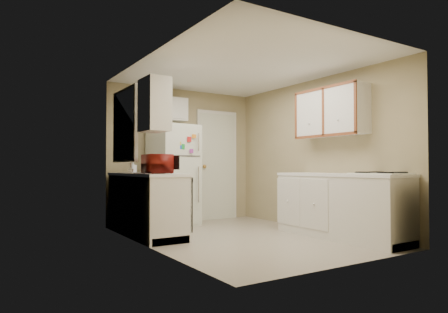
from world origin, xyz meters
TOP-DOWN VIEW (x-y plane):
  - floor at (0.00, 0.00)m, footprint 3.80×3.80m
  - ceiling at (0.00, 0.00)m, footprint 3.80×3.80m
  - wall_left at (-1.40, 0.00)m, footprint 3.80×3.80m
  - wall_right at (1.40, 0.00)m, footprint 3.80×3.80m
  - wall_back at (0.00, 1.90)m, footprint 2.80×2.80m
  - wall_front at (0.00, -1.90)m, footprint 2.80×2.80m
  - left_counter at (-1.10, 0.90)m, footprint 0.60×1.80m
  - dishwasher at (-0.81, 0.30)m, footprint 0.03×0.58m
  - sink at (-1.10, 1.05)m, footprint 0.54×0.74m
  - microwave at (-1.15, 0.35)m, footprint 0.48×0.30m
  - soap_bottle at (-1.15, 1.31)m, footprint 0.10×0.10m
  - window_blinds at (-1.36, 1.05)m, footprint 0.10×0.98m
  - upper_cabinet_left at (-1.25, 0.22)m, footprint 0.30×0.45m
  - refrigerator at (-0.36, 1.54)m, footprint 0.79×0.77m
  - cabinet_over_fridge at (-0.40, 1.75)m, footprint 0.70×0.30m
  - interior_door at (0.70, 1.86)m, footprint 0.86×0.06m
  - right_counter at (1.10, -0.80)m, footprint 0.60×2.00m
  - stove at (1.15, -1.42)m, footprint 0.54×0.66m
  - upper_cabinet_right at (1.25, -0.50)m, footprint 0.30×1.20m

SIDE VIEW (x-z plane):
  - floor at x=0.00m, z-range 0.00..0.00m
  - stove at x=1.15m, z-range 0.00..0.78m
  - left_counter at x=-1.10m, z-range 0.00..0.90m
  - right_counter at x=1.10m, z-range 0.00..0.90m
  - dishwasher at x=-0.81m, z-range 0.13..0.85m
  - refrigerator at x=-0.36m, z-range 0.00..1.70m
  - sink at x=-1.10m, z-range 0.78..0.94m
  - soap_bottle at x=-1.15m, z-range 0.91..1.09m
  - interior_door at x=0.70m, z-range -0.02..2.06m
  - microwave at x=-1.15m, z-range 0.89..1.21m
  - wall_left at x=-1.40m, z-range 1.20..1.20m
  - wall_right at x=1.40m, z-range 1.20..1.20m
  - wall_back at x=0.00m, z-range 1.20..1.20m
  - wall_front at x=0.00m, z-range 1.20..1.20m
  - window_blinds at x=-1.36m, z-range 1.06..2.14m
  - upper_cabinet_left at x=-1.25m, z-range 1.45..2.15m
  - upper_cabinet_right at x=1.25m, z-range 1.45..2.15m
  - cabinet_over_fridge at x=-0.40m, z-range 1.80..2.20m
  - ceiling at x=0.00m, z-range 2.40..2.40m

